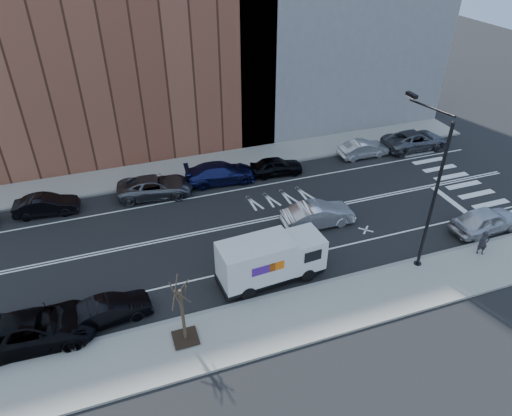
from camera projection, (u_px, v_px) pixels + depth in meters
ground at (262, 220)px, 30.69m from camera, size 120.00×120.00×0.00m
sidewalk_near at (320, 310)px, 23.72m from camera, size 44.00×3.60×0.15m
sidewalk_far at (226, 162)px, 37.57m from camera, size 44.00×3.60×0.15m
curb_near at (306, 287)px, 25.13m from camera, size 44.00×0.25×0.17m
curb_far at (232, 171)px, 36.15m from camera, size 44.00×0.25×0.17m
crosswalk at (457, 181)px, 35.10m from camera, size 3.00×14.00×0.01m
road_markings at (262, 220)px, 30.69m from camera, size 40.00×8.60×0.01m
bldg_brick at (95, 11)px, 34.69m from camera, size 26.00×10.00×22.00m
streetlight at (430, 187)px, 24.38m from camera, size 0.44×4.02×9.34m
street_tree at (183, 320)px, 21.34m from camera, size 1.20×1.20×3.75m
fedex_van at (270, 259)px, 25.05m from camera, size 6.16×2.47×2.76m
far_parked_b at (46, 205)px, 30.96m from camera, size 4.33×1.89×1.39m
far_parked_c at (155, 187)px, 32.92m from camera, size 5.61×3.09×1.49m
far_parked_d at (221, 173)px, 34.54m from camera, size 5.54×2.62×1.56m
far_parked_e at (276, 166)px, 35.60m from camera, size 4.26×2.06×1.40m
far_parked_f at (363, 149)px, 38.14m from camera, size 4.27×1.50×1.41m
far_parked_g at (415, 140)px, 39.36m from camera, size 5.74×2.72×1.58m
driving_sedan at (318, 215)px, 29.81m from camera, size 4.86×1.79×1.59m
near_parked_rear_a at (110, 310)px, 22.93m from camera, size 4.17×1.82×1.33m
near_parked_rear_b at (34, 329)px, 21.73m from camera, size 5.95×2.96×1.62m
near_parked_front at (486, 220)px, 29.25m from camera, size 4.86×2.14×1.63m
pedestrian at (483, 243)px, 27.07m from camera, size 0.68×0.58×1.59m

